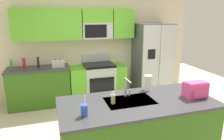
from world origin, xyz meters
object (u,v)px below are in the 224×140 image
refrigerator (152,60)px  bottle_red (24,63)px  pepper_mill (38,62)px  sink_faucet (127,86)px  paper_towel_roll (148,83)px  backpack (195,89)px  soap_dispenser (113,99)px  bottle_green (11,65)px  drink_cup_blue (84,110)px  toaster (58,63)px  range_oven (98,81)px

refrigerator → bottle_red: bearing=177.9°
pepper_mill → bottle_red: pepper_mill is taller
sink_faucet → pepper_mill: bearing=120.6°
paper_towel_roll → backpack: bearing=-41.0°
pepper_mill → soap_dispenser: pepper_mill is taller
bottle_green → drink_cup_blue: 2.84m
pepper_mill → backpack: bearing=-47.7°
pepper_mill → bottle_green: bearing=178.2°
pepper_mill → paper_towel_roll: pepper_mill is taller
toaster → soap_dispenser: 2.37m
range_oven → toaster: 1.08m
sink_faucet → backpack: 1.00m
range_oven → drink_cup_blue: (-0.76, -2.58, 0.53)m
refrigerator → range_oven: bearing=177.2°
soap_dispenser → paper_towel_roll: size_ratio=0.71×
bottle_green → pepper_mill: bearing=-1.8°
bottle_red → sink_faucet: sink_faucet is taller
bottle_green → sink_faucet: 2.86m
range_oven → pepper_mill: size_ratio=5.44×
bottle_red → pepper_mill: bearing=-8.2°
toaster → bottle_red: bearing=172.7°
bottle_green → backpack: backpack is taller
bottle_green → backpack: (2.80, -2.48, 0.01)m
range_oven → backpack: size_ratio=4.25×
bottle_red → bottle_green: bottle_red is taller
bottle_red → backpack: bearing=-44.6°
sink_faucet → paper_towel_roll: bearing=22.1°
sink_faucet → refrigerator: bearing=54.0°
bottle_green → backpack: size_ratio=0.67×
bottle_red → toaster: bearing=-7.3°
pepper_mill → toaster: bearing=-6.7°
range_oven → backpack: bearing=-70.3°
bottle_green → drink_cup_blue: (1.15, -2.60, -0.03)m
toaster → paper_towel_roll: bearing=-56.6°
range_oven → toaster: size_ratio=4.86×
toaster → backpack: bearing=-53.0°
soap_dispenser → sink_faucet: bearing=32.9°
drink_cup_blue → soap_dispenser: (0.43, 0.23, -0.01)m
paper_towel_roll → refrigerator: bearing=60.3°
toaster → bottle_green: (-0.98, 0.07, 0.02)m
refrigerator → sink_faucet: size_ratio=6.56×
range_oven → paper_towel_roll: bearing=-80.0°
refrigerator → backpack: size_ratio=5.78×
refrigerator → paper_towel_roll: size_ratio=7.71×
bottle_red → soap_dispenser: (1.32, -2.39, -0.05)m
toaster → drink_cup_blue: 2.53m
refrigerator → drink_cup_blue: size_ratio=7.03×
bottle_green → sink_faucet: (1.84, -2.19, 0.06)m
toaster → paper_towel_roll: paper_towel_roll is taller
bottle_red → bottle_green: (-0.25, -0.03, -0.01)m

